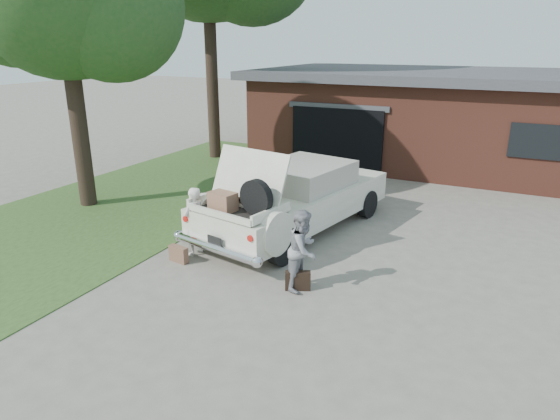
% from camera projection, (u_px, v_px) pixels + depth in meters
% --- Properties ---
extents(ground, '(90.00, 90.00, 0.00)m').
position_uv_depth(ground, '(267.00, 271.00, 9.85)').
color(ground, gray).
rests_on(ground, ground).
extents(grass_strip, '(6.00, 16.00, 0.02)m').
position_uv_depth(grass_strip, '(149.00, 195.00, 14.70)').
color(grass_strip, '#2D4C1E').
rests_on(grass_strip, ground).
extents(house, '(12.80, 7.80, 3.30)m').
position_uv_depth(house, '(432.00, 115.00, 18.64)').
color(house, brown).
rests_on(house, ground).
extents(sedan, '(3.14, 5.81, 2.21)m').
position_uv_depth(sedan, '(295.00, 198.00, 11.78)').
color(sedan, white).
rests_on(sedan, ground).
extents(woman_left, '(0.42, 0.58, 1.47)m').
position_uv_depth(woman_left, '(194.00, 221.00, 10.44)').
color(woman_left, white).
rests_on(woman_left, ground).
extents(woman_right, '(0.58, 0.74, 1.51)m').
position_uv_depth(woman_right, '(303.00, 250.00, 8.98)').
color(woman_right, gray).
rests_on(woman_right, ground).
extents(suitcase_left, '(0.45, 0.21, 0.34)m').
position_uv_depth(suitcase_left, '(179.00, 254.00, 10.23)').
color(suitcase_left, brown).
rests_on(suitcase_left, ground).
extents(suitcase_right, '(0.48, 0.33, 0.36)m').
position_uv_depth(suitcase_right, '(298.00, 281.00, 9.08)').
color(suitcase_right, black).
rests_on(suitcase_right, ground).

